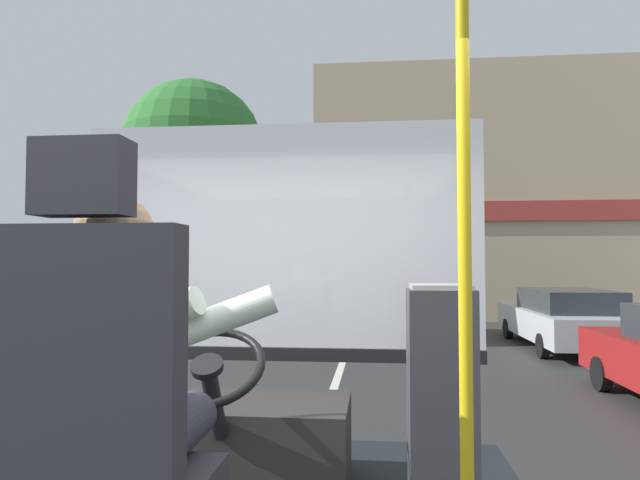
% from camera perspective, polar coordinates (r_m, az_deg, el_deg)
% --- Properties ---
extents(ground, '(18.00, 44.00, 0.06)m').
position_cam_1_polar(ground, '(10.79, 2.53, -11.94)').
color(ground, '#2F2F2F').
extents(driver_seat, '(0.48, 0.48, 1.36)m').
position_cam_1_polar(driver_seat, '(1.58, -21.55, -19.90)').
color(driver_seat, black).
rests_on(driver_seat, bus_floor).
extents(bus_driver, '(0.78, 0.57, 0.75)m').
position_cam_1_polar(bus_driver, '(1.64, -19.50, -12.64)').
color(bus_driver, '#282833').
rests_on(bus_driver, driver_seat).
extents(steering_console, '(1.10, 0.98, 0.79)m').
position_cam_1_polar(steering_console, '(2.89, -8.68, -19.51)').
color(steering_console, '#282623').
rests_on(steering_console, bus_floor).
extents(handrail_pole, '(0.04, 0.04, 2.05)m').
position_cam_1_polar(handrail_pole, '(1.87, 14.60, -3.65)').
color(handrail_pole, gold).
rests_on(handrail_pole, bus_floor).
extents(fare_box, '(0.27, 0.27, 0.98)m').
position_cam_1_polar(fare_box, '(2.46, 12.29, -15.98)').
color(fare_box, '#333338').
rests_on(fare_box, bus_floor).
extents(windshield_panel, '(2.50, 0.08, 1.48)m').
position_cam_1_polar(windshield_panel, '(3.49, -4.11, -2.79)').
color(windshield_panel, silver).
extents(street_tree, '(3.31, 3.31, 6.06)m').
position_cam_1_polar(street_tree, '(13.58, -12.80, 8.80)').
color(street_tree, '#4C3828').
rests_on(street_tree, ground).
extents(shop_building, '(12.84, 5.04, 8.06)m').
position_cam_1_polar(shop_building, '(20.32, 18.47, 4.13)').
color(shop_building, tan).
rests_on(shop_building, ground).
extents(parked_car_silver, '(1.82, 4.42, 1.23)m').
position_cam_1_polar(parked_car_silver, '(12.73, 23.79, -7.29)').
color(parked_car_silver, silver).
rests_on(parked_car_silver, ground).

